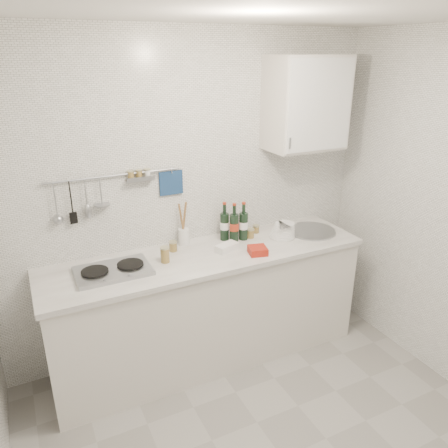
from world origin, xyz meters
The scene contains 15 objects.
ceiling centered at (0.00, 0.00, 2.50)m, with size 3.00×3.00×0.00m, color silver.
back_wall centered at (0.00, 1.40, 1.25)m, with size 3.00×0.02×2.50m, color silver.
counter centered at (0.01, 1.10, 0.43)m, with size 2.44×0.64×0.96m.
wall_rail centered at (-0.60, 1.37, 1.43)m, with size 0.98×0.09×0.34m.
wall_cabinet centered at (0.90, 1.22, 1.95)m, with size 0.60×0.38×0.70m.
plate_stack_hob centered at (-0.74, 1.15, 0.93)m, with size 0.30×0.30×0.02m.
plate_stack_sink centered at (0.69, 1.12, 0.97)m, with size 0.23×0.21×0.11m.
wine_bottles centered at (0.29, 1.24, 1.07)m, with size 0.21×0.13×0.31m.
butter_dish centered at (0.15, 1.08, 0.95)m, with size 0.18×0.09×0.05m, color white.
strawberry_punnet centered at (0.33, 0.93, 0.95)m, with size 0.13×0.13×0.05m, color red.
utensil_crock centered at (-0.10, 1.33, 1.00)m, with size 0.09×0.09×0.35m.
jar_a centered at (-0.21, 1.25, 0.96)m, with size 0.06×0.06×0.08m.
jar_b centered at (0.53, 1.29, 0.95)m, with size 0.06×0.06×0.06m.
jar_c centered at (0.43, 1.22, 0.96)m, with size 0.06×0.06×0.08m.
jar_d centered at (-0.33, 1.10, 0.98)m, with size 0.07×0.07×0.12m.
Camera 1 is at (-1.18, -1.60, 2.32)m, focal length 35.00 mm.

